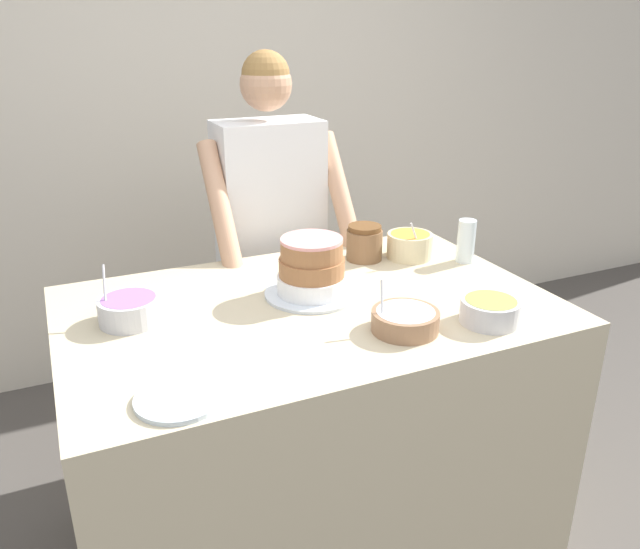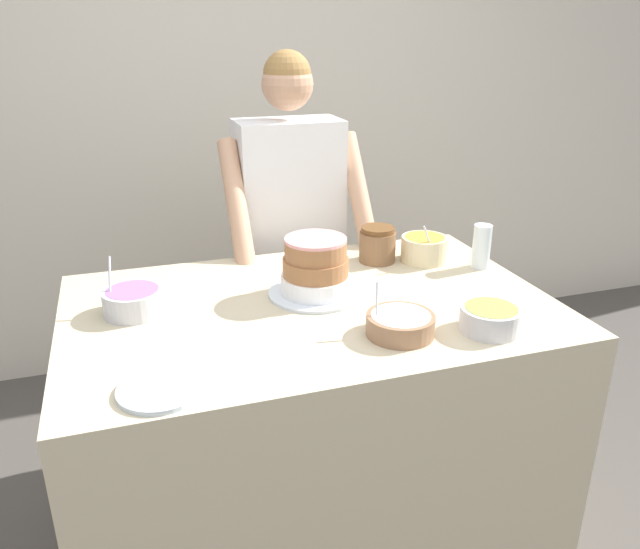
% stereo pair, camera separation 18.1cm
% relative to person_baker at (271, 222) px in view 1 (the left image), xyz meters
% --- Properties ---
extents(wall_back, '(10.00, 0.05, 2.60)m').
position_rel_person_baker_xyz_m(wall_back, '(-0.13, 0.84, 0.33)').
color(wall_back, beige).
rests_on(wall_back, ground_plane).
extents(counter, '(1.46, 0.94, 0.92)m').
position_rel_person_baker_xyz_m(counter, '(-0.13, -0.68, -0.51)').
color(counter, '#C6B793').
rests_on(counter, ground_plane).
extents(person_baker, '(0.55, 0.46, 1.62)m').
position_rel_person_baker_xyz_m(person_baker, '(0.00, 0.00, 0.00)').
color(person_baker, '#2D2D38').
rests_on(person_baker, ground_plane).
extents(cake, '(0.30, 0.30, 0.19)m').
position_rel_person_baker_xyz_m(cake, '(-0.09, -0.62, 0.03)').
color(cake, silver).
rests_on(cake, counter).
extents(frosting_bowl_olive, '(0.17, 0.17, 0.07)m').
position_rel_person_baker_xyz_m(frosting_bowl_olive, '(0.29, -1.00, -0.02)').
color(frosting_bowl_olive, silver).
rests_on(frosting_bowl_olive, counter).
extents(frosting_bowl_white, '(0.19, 0.19, 0.14)m').
position_rel_person_baker_xyz_m(frosting_bowl_white, '(0.05, -0.95, -0.02)').
color(frosting_bowl_white, '#936B4C').
rests_on(frosting_bowl_white, counter).
extents(frosting_bowl_purple, '(0.18, 0.18, 0.17)m').
position_rel_person_baker_xyz_m(frosting_bowl_purple, '(-0.64, -0.58, -0.01)').
color(frosting_bowl_purple, silver).
rests_on(frosting_bowl_purple, counter).
extents(frosting_bowl_orange, '(0.16, 0.16, 0.15)m').
position_rel_person_baker_xyz_m(frosting_bowl_orange, '(0.37, -0.45, -0.00)').
color(frosting_bowl_orange, beige).
rests_on(frosting_bowl_orange, counter).
extents(drinking_glass, '(0.06, 0.06, 0.15)m').
position_rel_person_baker_xyz_m(drinking_glass, '(0.53, -0.57, 0.02)').
color(drinking_glass, silver).
rests_on(drinking_glass, counter).
extents(ceramic_plate, '(0.20, 0.20, 0.01)m').
position_rel_person_baker_xyz_m(ceramic_plate, '(-0.60, -1.04, -0.05)').
color(ceramic_plate, silver).
rests_on(ceramic_plate, counter).
extents(stoneware_jar, '(0.13, 0.13, 0.13)m').
position_rel_person_baker_xyz_m(stoneware_jar, '(0.21, -0.40, 0.01)').
color(stoneware_jar, brown).
rests_on(stoneware_jar, counter).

